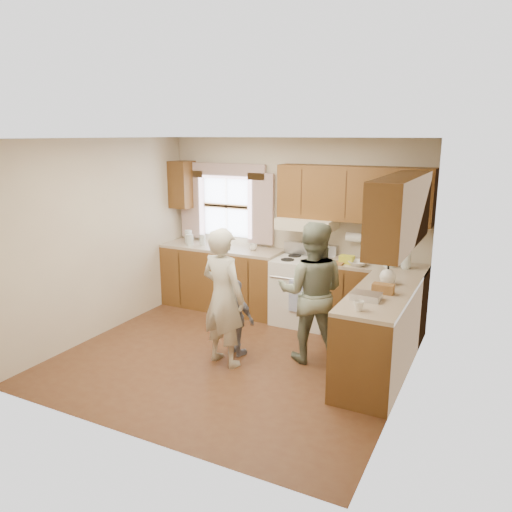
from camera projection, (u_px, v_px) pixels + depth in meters
The scene contains 6 objects.
room at pixel (232, 254), 5.53m from camera, with size 3.80×3.80×3.80m.
kitchen_fixtures at pixel (316, 273), 6.29m from camera, with size 3.80×2.25×2.15m.
stove at pixel (303, 290), 6.83m from camera, with size 0.76×0.67×1.07m.
woman_left at pixel (223, 297), 5.52m from camera, with size 0.57×0.38×1.57m, color beige.
woman_right at pixel (312, 292), 5.62m from camera, with size 0.79×0.61×1.62m, color #2A422E.
child at pixel (236, 318), 5.81m from camera, with size 0.54×0.22×0.92m, color gray.
Camera 1 is at (2.66, -4.68, 2.55)m, focal length 35.00 mm.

